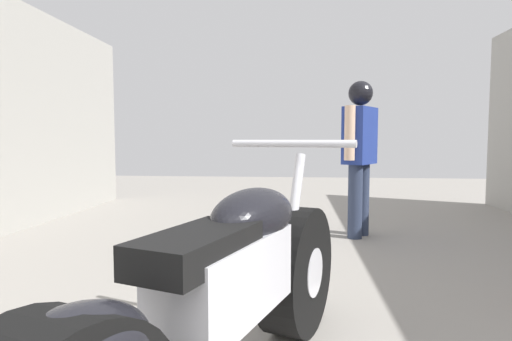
# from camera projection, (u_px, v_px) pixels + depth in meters

# --- Properties ---
(ground_plane) EXTENTS (16.87, 16.87, 0.00)m
(ground_plane) POSITION_uv_depth(u_px,v_px,m) (289.00, 275.00, 3.22)
(ground_plane) COLOR gray
(motorcycle_maroon_cruiser) EXTENTS (1.01, 2.16, 1.03)m
(motorcycle_maroon_cruiser) POSITION_uv_depth(u_px,v_px,m) (220.00, 307.00, 1.51)
(motorcycle_maroon_cruiser) COLOR black
(motorcycle_maroon_cruiser) RESTS_ON ground_plane
(mechanic_in_blue) EXTENTS (0.42, 0.61, 1.64)m
(mechanic_in_blue) POSITION_uv_depth(u_px,v_px,m) (360.00, 144.00, 4.44)
(mechanic_in_blue) COLOR #2D3851
(mechanic_in_blue) RESTS_ON ground_plane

